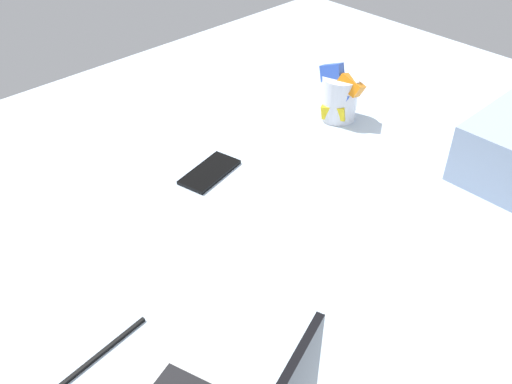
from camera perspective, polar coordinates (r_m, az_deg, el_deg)
name	(u,v)px	position (r cm, az deg, el deg)	size (l,w,h in cm)	color
bed_mattress	(274,191)	(129.29, 1.90, 0.11)	(180.00, 140.00, 18.00)	silver
snack_cup	(339,96)	(138.24, 8.61, 9.80)	(9.83, 11.70, 14.59)	silver
cell_phone	(210,172)	(119.61, -4.82, 2.07)	(6.80, 14.00, 0.80)	black
charger_cable	(101,354)	(89.01, -15.78, -15.80)	(17.00, 0.60, 0.60)	black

